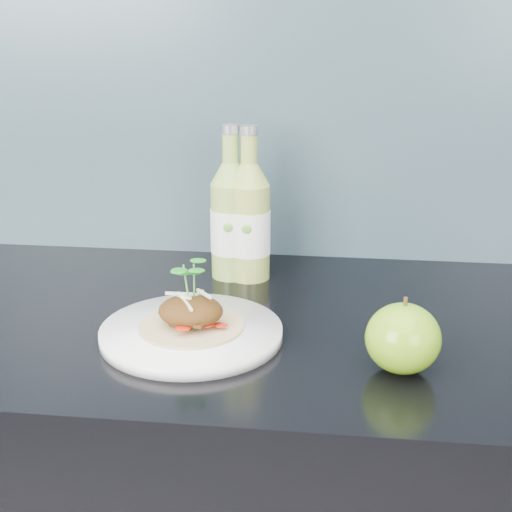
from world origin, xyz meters
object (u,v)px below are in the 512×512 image
at_px(green_apple, 403,338).
at_px(cider_bottle_left, 231,220).
at_px(dinner_plate, 191,333).
at_px(cider_bottle_right, 249,222).

distance_m(green_apple, cider_bottle_left, 0.40).
bearing_deg(dinner_plate, cider_bottle_right, 79.23).
height_order(dinner_plate, cider_bottle_right, cider_bottle_right).
height_order(dinner_plate, cider_bottle_left, cider_bottle_left).
bearing_deg(cider_bottle_left, green_apple, -46.23).
bearing_deg(cider_bottle_right, cider_bottle_left, -168.56).
bearing_deg(cider_bottle_right, green_apple, -32.56).
distance_m(dinner_plate, cider_bottle_left, 0.26).
bearing_deg(green_apple, dinner_plate, 167.85).
xyz_separation_m(green_apple, cider_bottle_right, (-0.23, 0.30, 0.05)).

